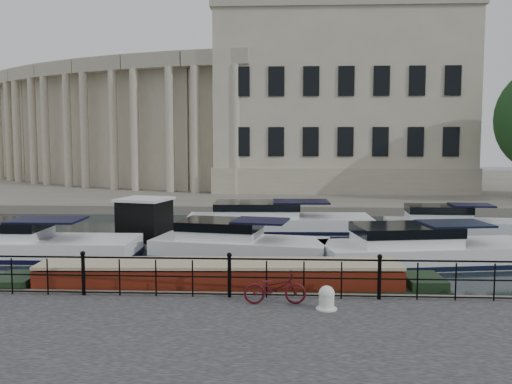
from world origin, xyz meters
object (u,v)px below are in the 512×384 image
(bicycle, at_px, (275,288))
(mooring_bollard, at_px, (327,298))
(narrowboat, at_px, (220,289))
(harbour_hut, at_px, (145,223))

(bicycle, distance_m, mooring_bollard, 1.37)
(narrowboat, distance_m, harbour_hut, 10.12)
(mooring_bollard, bearing_deg, harbour_hut, 123.01)
(mooring_bollard, bearing_deg, narrowboat, 140.90)
(mooring_bollard, relative_size, harbour_hut, 0.18)
(narrowboat, xyz_separation_m, harbour_hut, (-4.48, 9.05, 0.59))
(bicycle, height_order, harbour_hut, harbour_hut)
(mooring_bollard, height_order, harbour_hut, harbour_hut)
(bicycle, height_order, narrowboat, bicycle)
(mooring_bollard, distance_m, harbour_hut, 13.67)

